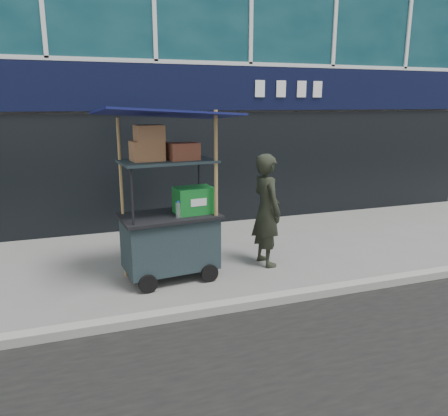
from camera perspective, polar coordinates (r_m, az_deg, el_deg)
name	(u,v)px	position (r m, az deg, el deg)	size (l,w,h in m)	color
ground	(218,305)	(5.94, -0.76, -12.52)	(80.00, 80.00, 0.00)	slate
curb	(223,307)	(5.74, -0.12, -12.82)	(80.00, 0.18, 0.12)	gray
vendor_cart	(171,221)	(6.55, -6.97, -1.64)	(2.03, 1.53, 2.57)	black
vendor_man	(267,210)	(7.10, 5.58, -0.28)	(0.67, 0.44, 1.84)	black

